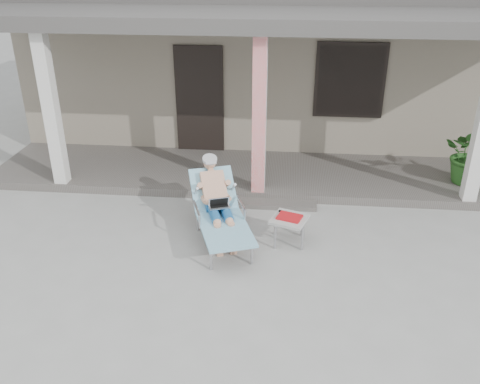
# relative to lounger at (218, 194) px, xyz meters

# --- Properties ---
(ground) EXTENTS (60.00, 60.00, 0.00)m
(ground) POSITION_rel_lounger_xyz_m (0.50, -0.80, -0.71)
(ground) COLOR #9E9E99
(ground) RESTS_ON ground
(house) EXTENTS (10.40, 5.40, 3.30)m
(house) POSITION_rel_lounger_xyz_m (0.50, 5.70, 0.96)
(house) COLOR gray
(house) RESTS_ON ground
(porch_deck) EXTENTS (10.00, 2.00, 0.15)m
(porch_deck) POSITION_rel_lounger_xyz_m (0.50, 2.20, -0.63)
(porch_deck) COLOR #605B56
(porch_deck) RESTS_ON ground
(porch_overhang) EXTENTS (10.00, 2.30, 2.85)m
(porch_overhang) POSITION_rel_lounger_xyz_m (0.50, 2.15, 2.08)
(porch_overhang) COLOR silver
(porch_overhang) RESTS_ON porch_deck
(porch_step) EXTENTS (2.00, 0.30, 0.07)m
(porch_step) POSITION_rel_lounger_xyz_m (0.50, 1.05, -0.67)
(porch_step) COLOR #605B56
(porch_step) RESTS_ON ground
(lounger) EXTENTS (1.19, 1.82, 1.15)m
(lounger) POSITION_rel_lounger_xyz_m (0.00, 0.00, 0.00)
(lounger) COLOR #B7B7BC
(lounger) RESTS_ON ground
(side_table) EXTENTS (0.62, 0.62, 0.44)m
(side_table) POSITION_rel_lounger_xyz_m (1.04, -0.07, -0.34)
(side_table) COLOR #ABABA6
(side_table) RESTS_ON ground
(potted_palm) EXTENTS (1.13, 1.04, 1.06)m
(potted_palm) POSITION_rel_lounger_xyz_m (4.18, 2.03, -0.02)
(potted_palm) COLOR #26591E
(potted_palm) RESTS_ON porch_deck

